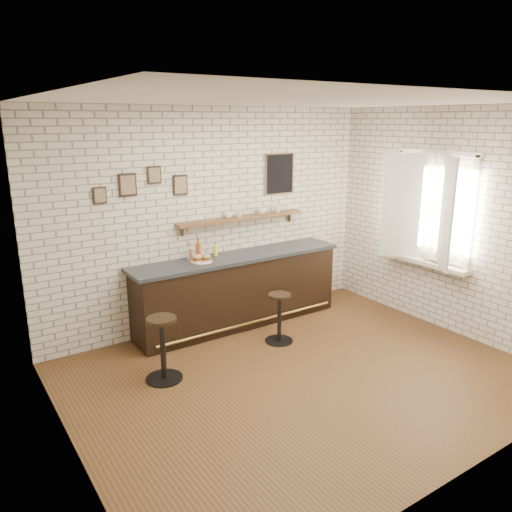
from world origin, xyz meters
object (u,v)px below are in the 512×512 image
(bitters_bottle_brown, at_px, (190,254))
(book_upper, at_px, (431,260))
(shelf_cup_a, at_px, (228,215))
(shelf_cup_c, at_px, (261,211))
(shelf_cup_d, at_px, (278,209))
(shelf_cup_b, at_px, (239,214))
(bar_stool_left, at_px, (163,347))
(bar_stool_right, at_px, (279,316))
(book_lower, at_px, (429,261))
(bar_counter, at_px, (238,290))
(sandwich_plate, at_px, (202,261))
(condiment_bottle_yellow, at_px, (216,250))
(bitters_bottle_white, at_px, (189,253))
(bitters_bottle_amber, at_px, (198,250))
(ciabatta_sandwich, at_px, (202,258))

(bitters_bottle_brown, relative_size, book_upper, 0.87)
(bitters_bottle_brown, xyz_separation_m, shelf_cup_a, (0.63, 0.04, 0.45))
(shelf_cup_c, distance_m, shelf_cup_d, 0.30)
(shelf_cup_b, bearing_deg, bitters_bottle_brown, 130.99)
(bar_stool_left, height_order, bar_stool_right, bar_stool_left)
(shelf_cup_c, height_order, book_upper, shelf_cup_c)
(shelf_cup_a, relative_size, book_lower, 0.54)
(bar_counter, xyz_separation_m, sandwich_plate, (-0.57, -0.01, 0.51))
(condiment_bottle_yellow, bearing_deg, shelf_cup_a, 9.52)
(bitters_bottle_white, xyz_separation_m, book_lower, (2.84, -1.65, -0.16))
(bar_stool_right, bearing_deg, bar_counter, 98.64)
(bitters_bottle_amber, distance_m, shelf_cup_c, 1.13)
(condiment_bottle_yellow, height_order, bar_stool_left, condiment_bottle_yellow)
(ciabatta_sandwich, relative_size, bitters_bottle_amber, 0.91)
(bar_stool_left, height_order, shelf_cup_a, shelf_cup_a)
(shelf_cup_c, bearing_deg, bar_stool_left, 120.52)
(condiment_bottle_yellow, bearing_deg, bar_stool_left, -140.47)
(ciabatta_sandwich, relative_size, shelf_cup_d, 2.34)
(ciabatta_sandwich, relative_size, book_upper, 1.07)
(ciabatta_sandwich, bearing_deg, sandwich_plate, 180.00)
(bar_counter, height_order, bar_stool_left, bar_counter)
(bitters_bottle_brown, height_order, bitters_bottle_amber, bitters_bottle_amber)
(shelf_cup_a, relative_size, shelf_cup_b, 1.11)
(shelf_cup_b, xyz_separation_m, shelf_cup_d, (0.67, 0.00, 0.00))
(bitters_bottle_brown, relative_size, shelf_cup_c, 1.56)
(bitters_bottle_amber, xyz_separation_m, bar_stool_left, (-1.01, -1.05, -0.72))
(ciabatta_sandwich, height_order, shelf_cup_d, shelf_cup_d)
(bar_stool_right, bearing_deg, book_upper, -19.03)
(bar_counter, bearing_deg, book_upper, -34.85)
(bitters_bottle_amber, relative_size, bar_stool_right, 0.41)
(bar_counter, bearing_deg, shelf_cup_c, 20.99)
(sandwich_plate, bearing_deg, bar_stool_left, -137.62)
(bitters_bottle_brown, bearing_deg, shelf_cup_b, 2.71)
(condiment_bottle_yellow, height_order, shelf_cup_a, shelf_cup_a)
(shelf_cup_b, relative_size, shelf_cup_c, 0.79)
(bitters_bottle_brown, bearing_deg, book_lower, -30.13)
(bar_stool_right, bearing_deg, condiment_bottle_yellow, 111.57)
(bitters_bottle_amber, xyz_separation_m, shelf_cup_d, (1.34, 0.04, 0.43))
(bitters_bottle_white, distance_m, book_upper, 3.30)
(bitters_bottle_white, relative_size, bitters_bottle_amber, 0.82)
(bar_stool_left, relative_size, shelf_cup_b, 7.40)
(bitters_bottle_amber, distance_m, book_upper, 3.19)
(ciabatta_sandwich, relative_size, bar_stool_right, 0.37)
(bar_counter, bearing_deg, bar_stool_left, -149.91)
(bar_counter, distance_m, bar_stool_right, 0.83)
(bitters_bottle_amber, bearing_deg, shelf_cup_b, 3.24)
(bitters_bottle_white, height_order, bar_stool_right, bitters_bottle_white)
(bar_stool_left, relative_size, bar_stool_right, 1.12)
(bar_stool_right, bearing_deg, shelf_cup_a, 98.71)
(bitters_bottle_amber, bearing_deg, bar_stool_left, -133.84)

